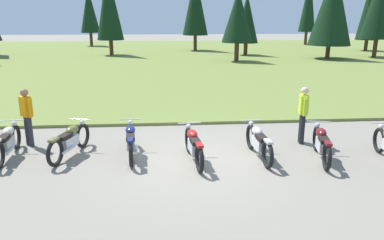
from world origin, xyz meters
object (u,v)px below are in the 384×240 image
at_px(motorcycle_red, 194,145).
at_px(rider_with_back_turned, 303,112).
at_px(motorcycle_navy, 131,141).
at_px(motorcycle_maroon, 322,143).
at_px(motorcycle_olive, 70,140).
at_px(motorcycle_cream, 8,142).
at_px(rider_in_hivis_vest, 27,114).
at_px(motorcycle_silver, 259,142).

relative_size(motorcycle_red, rider_with_back_turned, 1.26).
distance_m(motorcycle_navy, motorcycle_maroon, 4.97).
bearing_deg(rider_with_back_turned, motorcycle_olive, -175.20).
distance_m(motorcycle_cream, rider_in_hivis_vest, 1.10).
height_order(motorcycle_cream, motorcycle_maroon, same).
bearing_deg(motorcycle_olive, motorcycle_cream, 179.89).
distance_m(motorcycle_olive, motorcycle_silver, 4.98).
bearing_deg(rider_in_hivis_vest, motorcycle_maroon, -12.27).
distance_m(motorcycle_cream, motorcycle_navy, 3.21).
bearing_deg(motorcycle_cream, motorcycle_olive, -0.11).
relative_size(motorcycle_cream, motorcycle_red, 1.00).
bearing_deg(motorcycle_silver, motorcycle_olive, 174.08).
xyz_separation_m(motorcycle_navy, rider_in_hivis_vest, (-2.98, 1.09, 0.51)).
xyz_separation_m(motorcycle_cream, motorcycle_navy, (3.21, -0.15, 0.00)).
relative_size(motorcycle_olive, rider_with_back_turned, 1.22).
relative_size(motorcycle_navy, rider_in_hivis_vest, 1.26).
bearing_deg(motorcycle_olive, motorcycle_maroon, -6.76).
distance_m(motorcycle_red, motorcycle_maroon, 3.31).
relative_size(motorcycle_olive, motorcycle_navy, 0.97).
distance_m(motorcycle_navy, rider_with_back_turned, 4.97).
xyz_separation_m(motorcycle_cream, rider_in_hivis_vest, (0.23, 0.94, 0.51)).
distance_m(motorcycle_cream, motorcycle_red, 4.87).
bearing_deg(motorcycle_red, motorcycle_maroon, -2.37).
relative_size(motorcycle_cream, rider_in_hivis_vest, 1.26).
bearing_deg(motorcycle_maroon, motorcycle_navy, 172.73).
distance_m(motorcycle_silver, rider_with_back_turned, 1.95).
bearing_deg(motorcycle_cream, motorcycle_silver, -4.51).
bearing_deg(motorcycle_cream, rider_with_back_turned, 3.84).
height_order(motorcycle_red, rider_in_hivis_vest, rider_in_hivis_vest).
bearing_deg(motorcycle_red, rider_in_hivis_vest, 161.02).
height_order(motorcycle_cream, rider_with_back_turned, rider_with_back_turned).
bearing_deg(motorcycle_silver, motorcycle_cream, 175.49).
relative_size(motorcycle_silver, rider_in_hivis_vest, 1.26).
relative_size(motorcycle_maroon, rider_with_back_turned, 1.24).
bearing_deg(motorcycle_navy, rider_with_back_turned, 8.06).
xyz_separation_m(motorcycle_olive, motorcycle_red, (3.24, -0.64, 0.00)).
bearing_deg(rider_in_hivis_vest, motorcycle_navy, -20.12).
bearing_deg(motorcycle_olive, motorcycle_navy, -5.19).
xyz_separation_m(motorcycle_cream, motorcycle_silver, (6.55, -0.52, 0.00)).
bearing_deg(motorcycle_olive, rider_with_back_turned, 4.80).
distance_m(motorcycle_cream, rider_with_back_turned, 8.14).
bearing_deg(motorcycle_silver, motorcycle_maroon, -9.36).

